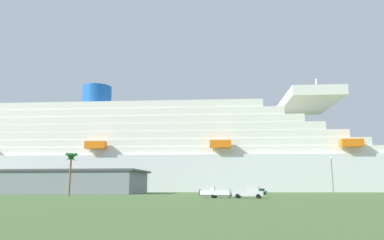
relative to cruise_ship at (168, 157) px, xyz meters
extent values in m
plane|color=#4C6B38|center=(14.70, -42.63, -14.75)|extent=(600.00, 600.00, 0.00)
cube|color=white|center=(-1.55, 0.02, -7.70)|extent=(206.88, 35.89, 14.11)
cube|color=white|center=(-1.55, 0.02, 0.93)|extent=(182.05, 33.01, 3.15)
cube|color=white|center=(-5.69, 0.02, 4.08)|extent=(170.06, 32.26, 3.15)
cube|color=white|center=(-9.83, 0.03, 7.23)|extent=(162.73, 31.77, 3.15)
cube|color=white|center=(-13.96, 0.03, 10.37)|extent=(153.90, 31.48, 3.15)
cube|color=white|center=(-18.10, 0.03, 13.52)|extent=(146.58, 31.19, 3.15)
cube|color=white|center=(-22.24, 0.04, 16.67)|extent=(139.84, 30.72, 3.15)
cube|color=white|center=(-26.38, 0.04, 19.81)|extent=(131.84, 30.21, 3.15)
cube|color=white|center=(60.50, -0.02, 23.39)|extent=(20.71, 39.33, 4.00)
cylinder|color=#1959B2|center=(-32.58, 0.04, 26.55)|extent=(12.87, 12.87, 10.32)
cylinder|color=silver|center=(64.64, -0.03, 27.39)|extent=(0.80, 0.80, 12.00)
cube|color=orange|center=(-25.70, -18.54, 3.14)|extent=(8.00, 3.21, 2.80)
cube|color=orange|center=(22.57, -18.58, 3.14)|extent=(8.00, 3.21, 2.80)
cube|color=orange|center=(70.83, -18.61, 3.14)|extent=(8.00, 3.21, 2.80)
cube|color=gray|center=(-30.39, -45.39, -11.56)|extent=(57.22, 23.62, 6.38)
cube|color=#4C4C51|center=(-30.39, -45.39, -8.07)|extent=(59.51, 24.57, 0.60)
cube|color=silver|center=(27.03, -86.81, -13.90)|extent=(5.90, 3.15, 0.90)
cube|color=silver|center=(28.01, -87.02, -13.00)|extent=(2.36, 2.23, 0.90)
cube|color=#26333F|center=(28.67, -87.17, -13.09)|extent=(0.46, 1.66, 0.63)
cylinder|color=black|center=(29.16, -86.25, -14.35)|extent=(0.84, 0.44, 0.80)
cylinder|color=black|center=(28.73, -88.20, -14.35)|extent=(0.84, 0.44, 0.80)
cylinder|color=black|center=(25.49, -85.45, -14.35)|extent=(0.84, 0.44, 0.80)
cylinder|color=black|center=(25.06, -87.40, -14.35)|extent=(0.84, 0.44, 0.80)
cube|color=#595960|center=(21.04, -85.50, -14.28)|extent=(6.49, 3.14, 0.16)
cube|color=#595960|center=(24.64, -86.29, -14.28)|extent=(2.02, 0.55, 0.10)
cylinder|color=black|center=(20.98, -84.44, -14.43)|extent=(0.67, 0.35, 0.64)
cylinder|color=black|center=(20.55, -86.45, -14.43)|extent=(0.67, 0.35, 0.64)
cube|color=white|center=(21.04, -85.50, -13.75)|extent=(5.98, 3.22, 0.90)
cone|color=white|center=(24.20, -86.19, -13.75)|extent=(1.57, 2.07, 1.85)
cube|color=silver|center=(20.49, -85.38, -12.95)|extent=(0.99, 1.15, 0.70)
cube|color=black|center=(18.08, -84.86, -13.75)|extent=(0.46, 0.57, 1.10)
cylinder|color=brown|center=(-14.72, -68.01, -10.20)|extent=(0.45, 0.45, 9.10)
cone|color=#195923|center=(-14.32, -67.99, -5.55)|extent=(0.87, 3.00, 2.35)
cone|color=#195923|center=(-14.48, -67.70, -5.55)|extent=(2.76, 2.35, 2.38)
cone|color=#195923|center=(-14.85, -67.63, -5.55)|extent=(2.97, 1.60, 2.47)
cone|color=#195923|center=(-15.12, -68.07, -5.55)|extent=(1.11, 3.19, 1.97)
cone|color=#195923|center=(-14.98, -68.32, -5.55)|extent=(2.86, 2.56, 1.88)
cone|color=#195923|center=(-14.53, -68.36, -5.55)|extent=(2.94, 2.06, 2.33)
sphere|color=#195923|center=(-14.72, -68.01, -5.65)|extent=(1.10, 1.10, 1.10)
cylinder|color=slate|center=(48.24, -67.67, -10.51)|extent=(0.20, 0.20, 8.48)
sphere|color=#F9F2CC|center=(48.24, -67.67, -6.02)|extent=(0.56, 0.56, 0.56)
cube|color=white|center=(-15.36, -53.90, -14.07)|extent=(4.68, 2.64, 0.70)
cube|color=#1E232D|center=(-15.58, -53.94, -13.45)|extent=(2.74, 2.09, 0.55)
cylinder|color=black|center=(-14.11, -52.73, -14.42)|extent=(0.69, 0.34, 0.66)
cylinder|color=black|center=(-13.76, -54.53, -14.42)|extent=(0.69, 0.34, 0.66)
cylinder|color=black|center=(-16.97, -53.28, -14.42)|extent=(0.69, 0.34, 0.66)
cylinder|color=black|center=(-16.62, -55.08, -14.42)|extent=(0.69, 0.34, 0.66)
cube|color=#2D723F|center=(32.26, -57.32, -14.07)|extent=(4.35, 2.19, 0.70)
cube|color=#1E232D|center=(32.47, -57.34, -13.45)|extent=(2.48, 1.87, 0.55)
cylinder|color=black|center=(30.80, -58.17, -14.42)|extent=(0.67, 0.27, 0.66)
cylinder|color=black|center=(30.94, -56.28, -14.42)|extent=(0.67, 0.27, 0.66)
cylinder|color=black|center=(33.58, -58.37, -14.42)|extent=(0.67, 0.27, 0.66)
cylinder|color=black|center=(33.72, -56.48, -14.42)|extent=(0.67, 0.27, 0.66)
cube|color=red|center=(-23.71, -52.34, -14.07)|extent=(4.55, 2.39, 0.70)
cube|color=#1E232D|center=(-23.49, -52.31, -13.45)|extent=(2.63, 1.97, 0.55)
cylinder|color=black|center=(-25.02, -53.44, -14.42)|extent=(0.68, 0.30, 0.66)
cylinder|color=black|center=(-25.25, -51.59, -14.42)|extent=(0.68, 0.30, 0.66)
cylinder|color=black|center=(-22.17, -53.09, -14.42)|extent=(0.68, 0.30, 0.66)
cylinder|color=black|center=(-22.40, -51.23, -14.42)|extent=(0.68, 0.30, 0.66)
camera|label=1|loc=(21.57, -155.83, -12.56)|focal=34.04mm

